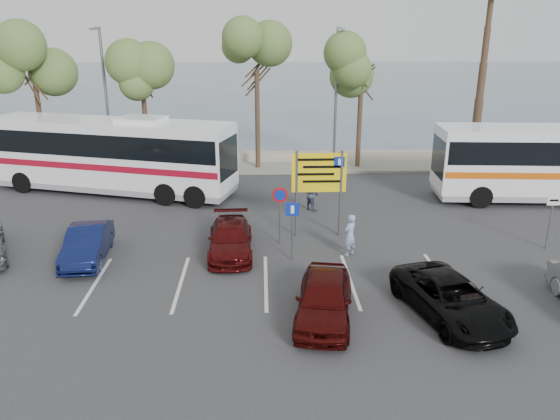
{
  "coord_description": "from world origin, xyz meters",
  "views": [
    {
      "loc": [
        -1.31,
        -17.82,
        8.43
      ],
      "look_at": [
        -0.57,
        3.0,
        1.21
      ],
      "focal_mm": 35.0,
      "sensor_mm": 36.0,
      "label": 1
    }
  ],
  "objects_px": {
    "car_red": "(324,298)",
    "street_lamp_right": "(336,92)",
    "coach_bus_left": "(111,157)",
    "pedestrian_far": "(311,194)",
    "pedestrian_near": "(350,235)",
    "direction_sign": "(319,179)",
    "street_lamp_left": "(105,94)",
    "suv_black": "(451,298)",
    "car_maroon": "(230,239)",
    "car_blue": "(87,244)"
  },
  "relations": [
    {
      "from": "coach_bus_left",
      "to": "pedestrian_far",
      "type": "bearing_deg",
      "value": -17.48
    },
    {
      "from": "street_lamp_left",
      "to": "car_red",
      "type": "relative_size",
      "value": 2.01
    },
    {
      "from": "street_lamp_left",
      "to": "pedestrian_near",
      "type": "xyz_separation_m",
      "value": [
        12.0,
        -12.35,
        -3.79
      ]
    },
    {
      "from": "suv_black",
      "to": "pedestrian_near",
      "type": "xyz_separation_m",
      "value": [
        -2.3,
        4.67,
        0.2
      ]
    },
    {
      "from": "car_blue",
      "to": "pedestrian_near",
      "type": "bearing_deg",
      "value": -4.16
    },
    {
      "from": "direction_sign",
      "to": "car_red",
      "type": "height_order",
      "value": "direction_sign"
    },
    {
      "from": "street_lamp_left",
      "to": "direction_sign",
      "type": "height_order",
      "value": "street_lamp_left"
    },
    {
      "from": "coach_bus_left",
      "to": "pedestrian_far",
      "type": "xyz_separation_m",
      "value": [
        10.03,
        -3.16,
        -1.08
      ]
    },
    {
      "from": "pedestrian_far",
      "to": "suv_black",
      "type": "bearing_deg",
      "value": 157.52
    },
    {
      "from": "car_red",
      "to": "suv_black",
      "type": "distance_m",
      "value": 3.8
    },
    {
      "from": "pedestrian_far",
      "to": "street_lamp_left",
      "type": "bearing_deg",
      "value": 16.92
    },
    {
      "from": "car_blue",
      "to": "car_red",
      "type": "distance_m",
      "value": 9.48
    },
    {
      "from": "coach_bus_left",
      "to": "car_red",
      "type": "height_order",
      "value": "coach_bus_left"
    },
    {
      "from": "pedestrian_far",
      "to": "street_lamp_right",
      "type": "bearing_deg",
      "value": -56.3
    },
    {
      "from": "pedestrian_near",
      "to": "pedestrian_far",
      "type": "relative_size",
      "value": 1.05
    },
    {
      "from": "street_lamp_left",
      "to": "street_lamp_right",
      "type": "xyz_separation_m",
      "value": [
        13.0,
        0.0,
        0.0
      ]
    },
    {
      "from": "direction_sign",
      "to": "suv_black",
      "type": "bearing_deg",
      "value": -63.8
    },
    {
      "from": "direction_sign",
      "to": "suv_black",
      "type": "height_order",
      "value": "direction_sign"
    },
    {
      "from": "street_lamp_right",
      "to": "coach_bus_left",
      "type": "bearing_deg",
      "value": -162.16
    },
    {
      "from": "direction_sign",
      "to": "coach_bus_left",
      "type": "relative_size",
      "value": 0.28
    },
    {
      "from": "car_blue",
      "to": "pedestrian_far",
      "type": "relative_size",
      "value": 2.46
    },
    {
      "from": "street_lamp_right",
      "to": "suv_black",
      "type": "distance_m",
      "value": 17.53
    },
    {
      "from": "street_lamp_right",
      "to": "coach_bus_left",
      "type": "xyz_separation_m",
      "value": [
        -12.0,
        -3.86,
        -2.75
      ]
    },
    {
      "from": "coach_bus_left",
      "to": "car_blue",
      "type": "distance_m",
      "value": 8.75
    },
    {
      "from": "car_maroon",
      "to": "pedestrian_near",
      "type": "bearing_deg",
      "value": -6.15
    },
    {
      "from": "car_blue",
      "to": "street_lamp_left",
      "type": "bearing_deg",
      "value": 95.39
    },
    {
      "from": "direction_sign",
      "to": "pedestrian_near",
      "type": "xyz_separation_m",
      "value": [
        1.0,
        -2.02,
        -1.62
      ]
    },
    {
      "from": "street_lamp_left",
      "to": "car_red",
      "type": "xyz_separation_m",
      "value": [
        10.5,
        -17.02,
        -3.92
      ]
    },
    {
      "from": "car_red",
      "to": "pedestrian_near",
      "type": "distance_m",
      "value": 4.91
    },
    {
      "from": "street_lamp_left",
      "to": "coach_bus_left",
      "type": "bearing_deg",
      "value": -75.47
    },
    {
      "from": "car_maroon",
      "to": "pedestrian_far",
      "type": "xyz_separation_m",
      "value": [
        3.55,
        5.0,
        0.19
      ]
    },
    {
      "from": "direction_sign",
      "to": "street_lamp_right",
      "type": "bearing_deg",
      "value": 79.06
    },
    {
      "from": "coach_bus_left",
      "to": "street_lamp_left",
      "type": "bearing_deg",
      "value": 104.53
    },
    {
      "from": "suv_black",
      "to": "pedestrian_far",
      "type": "xyz_separation_m",
      "value": [
        -3.27,
        10.0,
        0.16
      ]
    },
    {
      "from": "car_red",
      "to": "street_lamp_right",
      "type": "bearing_deg",
      "value": 91.29
    },
    {
      "from": "street_lamp_left",
      "to": "street_lamp_right",
      "type": "bearing_deg",
      "value": 0.0
    },
    {
      "from": "street_lamp_left",
      "to": "coach_bus_left",
      "type": "height_order",
      "value": "street_lamp_left"
    },
    {
      "from": "car_maroon",
      "to": "pedestrian_far",
      "type": "relative_size",
      "value": 2.61
    },
    {
      "from": "street_lamp_right",
      "to": "pedestrian_near",
      "type": "bearing_deg",
      "value": -94.63
    },
    {
      "from": "street_lamp_left",
      "to": "pedestrian_far",
      "type": "xyz_separation_m",
      "value": [
        11.03,
        -7.02,
        -3.83
      ]
    },
    {
      "from": "coach_bus_left",
      "to": "pedestrian_far",
      "type": "relative_size",
      "value": 8.44
    },
    {
      "from": "street_lamp_right",
      "to": "direction_sign",
      "type": "relative_size",
      "value": 2.23
    },
    {
      "from": "street_lamp_left",
      "to": "suv_black",
      "type": "bearing_deg",
      "value": -49.96
    },
    {
      "from": "street_lamp_right",
      "to": "pedestrian_near",
      "type": "relative_size",
      "value": 4.93
    },
    {
      "from": "street_lamp_left",
      "to": "street_lamp_right",
      "type": "relative_size",
      "value": 1.0
    },
    {
      "from": "car_maroon",
      "to": "street_lamp_right",
      "type": "bearing_deg",
      "value": 63.34
    },
    {
      "from": "coach_bus_left",
      "to": "suv_black",
      "type": "xyz_separation_m",
      "value": [
        13.3,
        -13.16,
        -1.24
      ]
    },
    {
      "from": "street_lamp_left",
      "to": "car_maroon",
      "type": "bearing_deg",
      "value": -58.1
    },
    {
      "from": "direction_sign",
      "to": "coach_bus_left",
      "type": "bearing_deg",
      "value": 147.15
    },
    {
      "from": "car_blue",
      "to": "pedestrian_far",
      "type": "xyz_separation_m",
      "value": [
        8.82,
        5.42,
        0.15
      ]
    }
  ]
}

